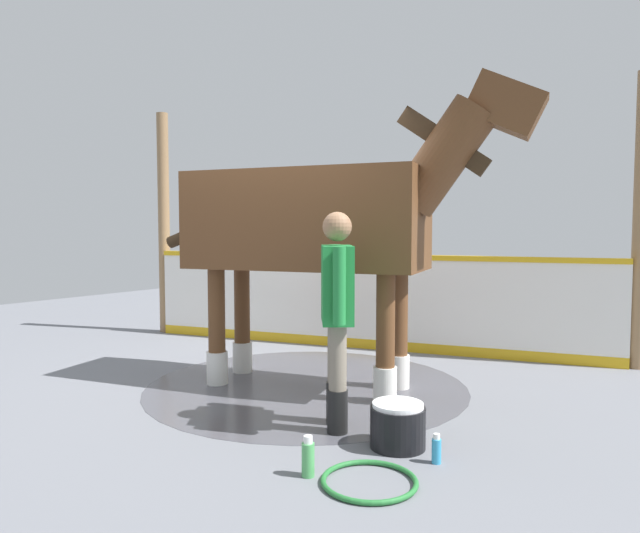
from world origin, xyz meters
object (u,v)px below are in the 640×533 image
object	(u,v)px
bottle_spray	(308,458)
hose_coil	(369,481)
bottle_shampoo	(436,450)
horse	(320,223)
wash_bucket	(398,425)
handler	(337,306)

from	to	relation	value
bottle_spray	hose_coil	bearing A→B (deg)	-159.95
bottle_shampoo	horse	bearing A→B (deg)	-31.04
horse	wash_bucket	world-z (taller)	horse
wash_bucket	bottle_shampoo	distance (m)	0.34
handler	hose_coil	xyz separation A→B (m)	(-0.68, 0.66, -0.90)
bottle_spray	wash_bucket	bearing A→B (deg)	-106.61
wash_bucket	hose_coil	xyz separation A→B (m)	(-0.13, 0.59, -0.13)
bottle_shampoo	hose_coil	size ratio (longest dim) A/B	0.33
wash_bucket	hose_coil	world-z (taller)	wash_bucket
handler	hose_coil	distance (m)	1.31
wash_bucket	hose_coil	size ratio (longest dim) A/B	0.66
handler	bottle_shampoo	xyz separation A→B (m)	(-0.87, 0.16, -0.83)
horse	bottle_spray	xyz separation A→B (m)	(-1.08, 1.60, -1.42)
horse	hose_coil	xyz separation A→B (m)	(-1.43, 1.47, -1.52)
horse	bottle_spray	world-z (taller)	horse
horse	wash_bucket	size ratio (longest dim) A/B	9.40
wash_bucket	bottle_shampoo	size ratio (longest dim) A/B	1.98
bottle_spray	hose_coil	distance (m)	0.38
wash_bucket	hose_coil	distance (m)	0.62
handler	bottle_shampoo	bearing A→B (deg)	132.08
hose_coil	bottle_spray	bearing A→B (deg)	20.05
wash_bucket	bottle_spray	xyz separation A→B (m)	(0.21, 0.72, -0.04)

